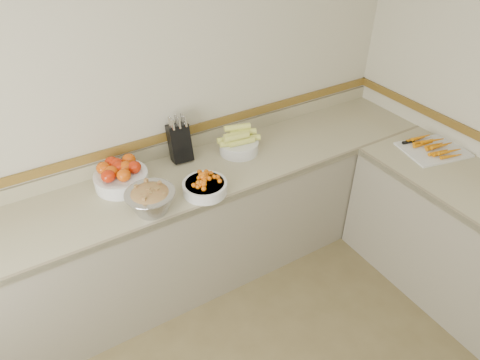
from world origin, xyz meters
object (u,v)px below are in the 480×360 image
cherry_tomato_bowl (205,185)px  corn_bowl (239,143)px  tomato_bowl (120,175)px  rhubarb_bowl (151,199)px  knife_block (180,142)px  cutting_board (433,148)px

cherry_tomato_bowl → corn_bowl: size_ratio=0.91×
tomato_bowl → rhubarb_bowl: 0.35m
corn_bowl → knife_block: bearing=161.5°
corn_bowl → rhubarb_bowl: size_ratio=1.04×
knife_block → cherry_tomato_bowl: 0.44m
cherry_tomato_bowl → rhubarb_bowl: size_ratio=0.95×
cutting_board → knife_block: bearing=152.4°
knife_block → tomato_bowl: knife_block is taller
tomato_bowl → corn_bowl: bearing=-3.0°
knife_block → tomato_bowl: size_ratio=0.99×
corn_bowl → rhubarb_bowl: (-0.78, -0.30, 0.02)m
knife_block → corn_bowl: 0.42m
cutting_board → corn_bowl: bearing=149.7°
knife_block → cutting_board: bearing=-27.6°
cutting_board → cherry_tomato_bowl: bearing=166.0°
cherry_tomato_bowl → tomato_bowl: bearing=140.8°
tomato_bowl → cutting_board: 2.19m
rhubarb_bowl → corn_bowl: bearing=21.0°
knife_block → cherry_tomato_bowl: size_ratio=1.20×
knife_block → cherry_tomato_bowl: bearing=-94.4°
rhubarb_bowl → cutting_board: bearing=-11.6°
knife_block → corn_bowl: size_ratio=1.09×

